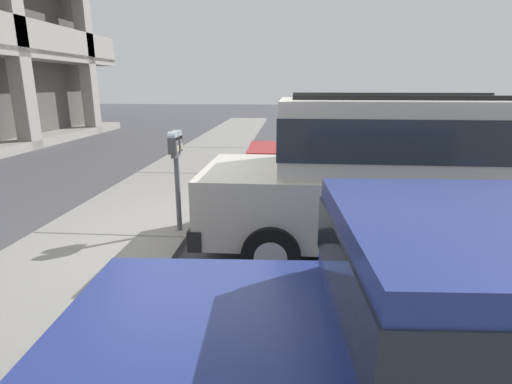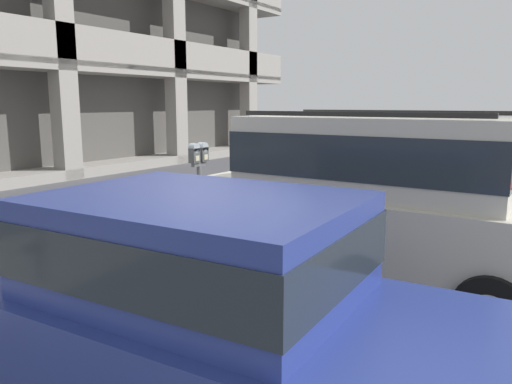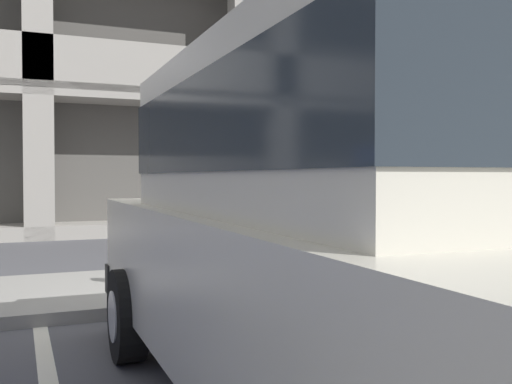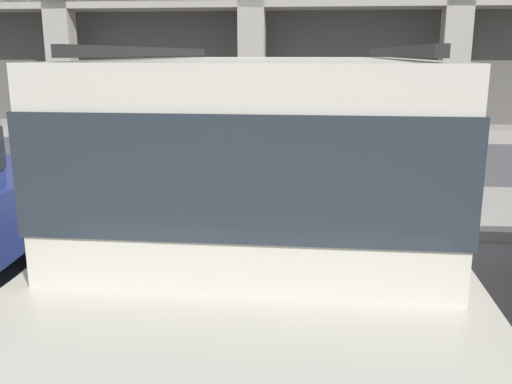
% 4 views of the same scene
% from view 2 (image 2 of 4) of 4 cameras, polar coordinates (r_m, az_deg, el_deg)
% --- Properties ---
extents(ground_plane, '(80.00, 80.00, 0.10)m').
position_cam_2_polar(ground_plane, '(7.42, -5.59, -6.93)').
color(ground_plane, '#4C4C51').
extents(sidewalk, '(40.00, 2.20, 0.12)m').
position_cam_2_polar(sidewalk, '(8.24, -12.73, -4.62)').
color(sidewalk, gray).
rests_on(sidewalk, ground_plane).
extents(parking_stall_lines, '(12.09, 4.80, 0.01)m').
position_cam_2_polar(parking_stall_lines, '(7.95, 9.24, -5.46)').
color(parking_stall_lines, silver).
rests_on(parking_stall_lines, ground_plane).
extents(silver_suv, '(2.06, 4.80, 2.03)m').
position_cam_2_polar(silver_suv, '(5.89, 13.23, -0.24)').
color(silver_suv, beige).
rests_on(silver_suv, ground_plane).
extents(red_sedan, '(1.99, 4.56, 1.54)m').
position_cam_2_polar(red_sedan, '(3.51, -8.88, -11.71)').
color(red_sedan, navy).
rests_on(red_sedan, ground_plane).
extents(dark_hatchback, '(1.93, 4.53, 1.54)m').
position_cam_2_polar(dark_hatchback, '(9.04, 21.37, 1.15)').
color(dark_hatchback, red).
rests_on(dark_hatchback, ground_plane).
extents(parking_meter_near, '(0.35, 0.12, 1.42)m').
position_cam_2_polar(parking_meter_near, '(7.59, -6.54, 2.91)').
color(parking_meter_near, '#595B60').
rests_on(parking_meter_near, sidewalk).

